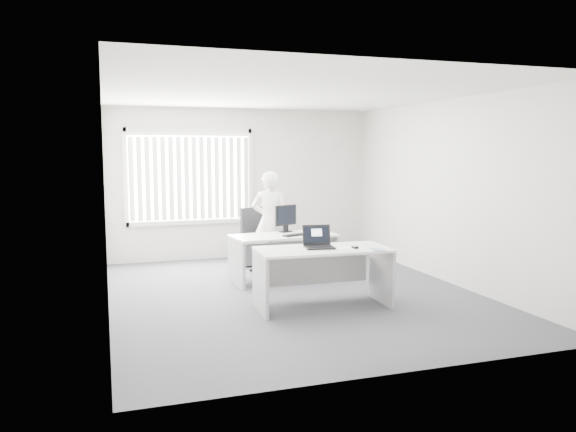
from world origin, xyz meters
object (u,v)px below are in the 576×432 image
object	(u,v)px
desk_far	(284,248)
office_chair	(257,250)
person	(270,222)
monitor	(286,219)
desk_near	(323,265)
laptop	(319,237)

from	to	relation	value
desk_far	office_chair	size ratio (longest dim) A/B	1.60
desk_far	person	xyz separation A→B (m)	(-0.01, 0.71, 0.32)
person	monitor	size ratio (longest dim) A/B	3.90
desk_near	monitor	xyz separation A→B (m)	(0.09, 1.84, 0.39)
office_chair	laptop	size ratio (longest dim) A/B	2.84
desk_far	monitor	size ratio (longest dim) A/B	3.85
person	laptop	size ratio (longest dim) A/B	4.59
person	monitor	xyz separation A→B (m)	(0.13, -0.45, 0.10)
desk_far	office_chair	distance (m)	1.07
office_chair	person	world-z (taller)	person
desk_far	person	size ratio (longest dim) A/B	0.99
laptop	monitor	size ratio (longest dim) A/B	0.85
desk_near	person	world-z (taller)	person
office_chair	monitor	distance (m)	1.03
desk_near	laptop	distance (m)	0.36
laptop	desk_near	bearing A→B (deg)	1.07
desk_near	desk_far	bearing A→B (deg)	93.18
desk_near	monitor	distance (m)	1.88
desk_near	office_chair	distance (m)	2.64
office_chair	person	size ratio (longest dim) A/B	0.62
laptop	desk_far	bearing A→B (deg)	96.81
desk_near	desk_far	distance (m)	1.58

